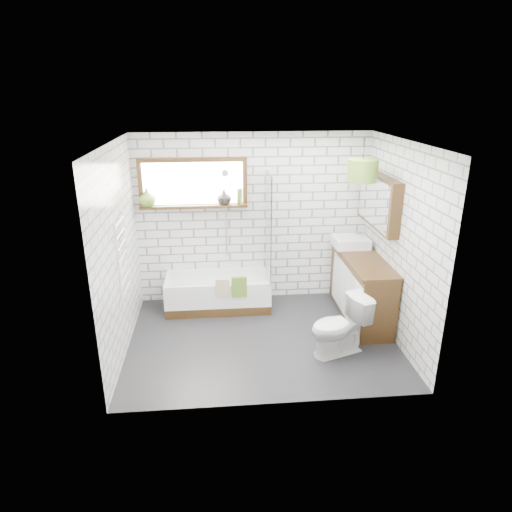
{
  "coord_description": "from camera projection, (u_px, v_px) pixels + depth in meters",
  "views": [
    {
      "loc": [
        -0.56,
        -5.16,
        3.07
      ],
      "look_at": [
        -0.06,
        0.25,
        1.06
      ],
      "focal_mm": 32.0,
      "sensor_mm": 36.0,
      "label": 1
    }
  ],
  "objects": [
    {
      "name": "towel_green",
      "position": [
        239.0,
        287.0,
        6.34
      ],
      "size": [
        0.21,
        0.06,
        0.29
      ],
      "primitive_type": "cube",
      "color": "#527824",
      "rests_on": "bathtub"
    },
    {
      "name": "floor",
      "position": [
        262.0,
        339.0,
        5.93
      ],
      "size": [
        3.4,
        2.6,
        0.01
      ],
      "primitive_type": "cube",
      "color": "black",
      "rests_on": "ground"
    },
    {
      "name": "ceiling",
      "position": [
        263.0,
        142.0,
        5.06
      ],
      "size": [
        3.4,
        2.6,
        0.01
      ],
      "primitive_type": "cube",
      "color": "white",
      "rests_on": "ground"
    },
    {
      "name": "window",
      "position": [
        193.0,
        184.0,
        6.41
      ],
      "size": [
        1.52,
        0.16,
        0.68
      ],
      "primitive_type": "cube",
      "color": "black",
      "rests_on": "wall_back"
    },
    {
      "name": "vase_olive",
      "position": [
        147.0,
        199.0,
        6.39
      ],
      "size": [
        0.28,
        0.28,
        0.25
      ],
      "primitive_type": "imported",
      "rotation": [
        0.0,
        0.0,
        0.18
      ],
      "color": "#597D26",
      "rests_on": "window"
    },
    {
      "name": "vanity",
      "position": [
        361.0,
        287.0,
        6.37
      ],
      "size": [
        0.51,
        1.58,
        0.9
      ],
      "primitive_type": "cube",
      "color": "black",
      "rests_on": "floor"
    },
    {
      "name": "tap",
      "position": [
        362.0,
        238.0,
        6.59
      ],
      "size": [
        0.03,
        0.03,
        0.15
      ],
      "primitive_type": "cylinder",
      "rotation": [
        0.0,
        0.0,
        -0.33
      ],
      "color": "silver",
      "rests_on": "vanity"
    },
    {
      "name": "wall_left",
      "position": [
        118.0,
        253.0,
        5.35
      ],
      "size": [
        0.01,
        2.6,
        2.5
      ],
      "primitive_type": "cube",
      "color": "white",
      "rests_on": "ground"
    },
    {
      "name": "vase_dark",
      "position": [
        224.0,
        198.0,
        6.49
      ],
      "size": [
        0.27,
        0.27,
        0.21
      ],
      "primitive_type": "imported",
      "rotation": [
        0.0,
        0.0,
        -0.39
      ],
      "color": "black",
      "rests_on": "window"
    },
    {
      "name": "towel_beige",
      "position": [
        223.0,
        287.0,
        6.32
      ],
      "size": [
        0.19,
        0.05,
        0.25
      ],
      "primitive_type": "cube",
      "color": "tan",
      "rests_on": "bathtub"
    },
    {
      "name": "bottle",
      "position": [
        240.0,
        198.0,
        6.51
      ],
      "size": [
        0.07,
        0.07,
        0.22
      ],
      "primitive_type": "cylinder",
      "rotation": [
        0.0,
        0.0,
        0.01
      ],
      "color": "#597D26",
      "rests_on": "window"
    },
    {
      "name": "shower_screen",
      "position": [
        268.0,
        226.0,
        6.42
      ],
      "size": [
        0.02,
        0.72,
        1.5
      ],
      "primitive_type": "cube",
      "color": "white",
      "rests_on": "bathtub"
    },
    {
      "name": "basin",
      "position": [
        351.0,
        242.0,
        6.59
      ],
      "size": [
        0.49,
        0.43,
        0.14
      ],
      "primitive_type": "cube",
      "color": "white",
      "rests_on": "vanity"
    },
    {
      "name": "wall_back",
      "position": [
        253.0,
        219.0,
        6.72
      ],
      "size": [
        3.4,
        0.01,
        2.5
      ],
      "primitive_type": "cube",
      "color": "white",
      "rests_on": "ground"
    },
    {
      "name": "wall_front",
      "position": [
        277.0,
        294.0,
        4.28
      ],
      "size": [
        3.4,
        0.01,
        2.5
      ],
      "primitive_type": "cube",
      "color": "white",
      "rests_on": "ground"
    },
    {
      "name": "mirror_cabinet",
      "position": [
        379.0,
        201.0,
        6.06
      ],
      "size": [
        0.16,
        1.2,
        0.7
      ],
      "primitive_type": "cube",
      "color": "black",
      "rests_on": "wall_right"
    },
    {
      "name": "towel_radiator",
      "position": [
        123.0,
        256.0,
        5.37
      ],
      "size": [
        0.06,
        0.52,
        1.0
      ],
      "primitive_type": "cube",
      "color": "white",
      "rests_on": "wall_left"
    },
    {
      "name": "bathtub",
      "position": [
        218.0,
        292.0,
        6.7
      ],
      "size": [
        1.51,
        0.66,
        0.49
      ],
      "primitive_type": "cube",
      "color": "white",
      "rests_on": "floor"
    },
    {
      "name": "shower_riser",
      "position": [
        226.0,
        214.0,
        6.6
      ],
      "size": [
        0.02,
        0.02,
        1.3
      ],
      "primitive_type": "cylinder",
      "color": "silver",
      "rests_on": "wall_back"
    },
    {
      "name": "toilet",
      "position": [
        339.0,
        326.0,
        5.49
      ],
      "size": [
        0.63,
        0.81,
        0.73
      ],
      "primitive_type": "imported",
      "rotation": [
        0.0,
        0.0,
        -1.23
      ],
      "color": "white",
      "rests_on": "floor"
    },
    {
      "name": "pendant",
      "position": [
        362.0,
        171.0,
        5.66
      ],
      "size": [
        0.37,
        0.37,
        0.27
      ],
      "primitive_type": "cylinder",
      "color": "#527824",
      "rests_on": "ceiling"
    },
    {
      "name": "wall_right",
      "position": [
        399.0,
        244.0,
        5.65
      ],
      "size": [
        0.01,
        2.6,
        2.5
      ],
      "primitive_type": "cube",
      "color": "white",
      "rests_on": "ground"
    }
  ]
}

